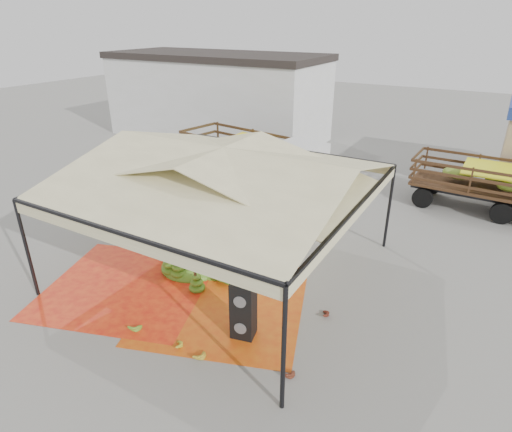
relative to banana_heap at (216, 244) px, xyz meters
The scene contains 17 objects.
ground 0.91m from the banana_heap, 26.98° to the right, with size 90.00×90.00×0.00m, color slate.
canopy_tent 2.85m from the banana_heap, 26.98° to the right, with size 8.10×8.10×4.00m.
building_white 16.70m from the banana_heap, 124.37° to the left, with size 14.30×6.30×5.40m.
tarp_left 3.08m from the banana_heap, 117.25° to the right, with size 4.63×4.41×0.01m, color #E84B15.
tarp_right 2.58m from the banana_heap, 49.89° to the right, with size 4.35×4.57×0.01m, color #CA6313.
banana_heap is the anchor object (origin of this frame).
hand_yellow_a 4.64m from the banana_heap, 60.77° to the right, with size 0.50×0.41×0.23m, color #B48824.
hand_yellow_b 4.35m from the banana_heap, 68.54° to the right, with size 0.43×0.35×0.19m, color gold.
hand_red_a 5.58m from the banana_heap, 38.57° to the right, with size 0.47×0.38×0.21m, color #542813.
hand_red_b 4.41m from the banana_heap, 14.40° to the right, with size 0.45×0.37×0.21m, color maroon.
hand_green 4.06m from the banana_heap, 87.09° to the right, with size 0.48×0.39×0.22m, color #4C7F1A.
hanging_bunches 2.91m from the banana_heap, 12.43° to the left, with size 4.74×0.24×0.20m.
speaker_stack 3.98m from the banana_heap, 45.25° to the right, with size 0.67×0.61×1.58m.
banana_leaves 3.08m from the banana_heap, 162.93° to the left, with size 0.96×1.36×3.70m, color #246E1D, non-canonical shape.
vendor 3.91m from the banana_heap, 75.48° to the left, with size 0.72×0.47×1.98m, color gray.
truck_left 6.98m from the banana_heap, 109.28° to the left, with size 7.45×3.62×2.45m.
truck_right 11.84m from the banana_heap, 48.18° to the left, with size 6.35×2.40×2.15m.
Camera 1 is at (6.74, -9.82, 7.33)m, focal length 30.00 mm.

